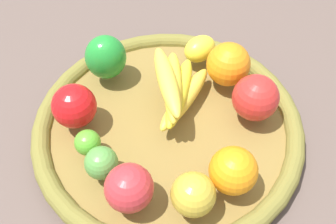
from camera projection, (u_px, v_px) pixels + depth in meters
The scene contains 13 objects.
ground_plane at pixel (168, 133), 0.71m from camera, with size 2.40×2.40×0.00m, color brown.
basket at pixel (168, 127), 0.69m from camera, with size 0.47×0.47×0.04m.
banana_bunch at pixel (177, 90), 0.67m from camera, with size 0.17×0.15×0.07m.
apple_1 at pixel (255, 98), 0.66m from camera, with size 0.08×0.08×0.08m, color red.
lemon_0 at pixel (200, 49), 0.75m from camera, with size 0.07×0.05×0.05m, color yellow.
lime_1 at pixel (101, 163), 0.59m from camera, with size 0.05×0.05×0.05m, color #53953F.
apple_2 at pixel (193, 194), 0.55m from camera, with size 0.07×0.07×0.07m, color gold.
bell_pepper at pixel (106, 57), 0.71m from camera, with size 0.07×0.07×0.09m, color #229030.
apple_0 at pixel (74, 106), 0.65m from camera, with size 0.07×0.07×0.07m, color red.
orange_1 at pixel (228, 64), 0.70m from camera, with size 0.08×0.08×0.08m, color orange.
orange_0 at pixel (233, 171), 0.57m from camera, with size 0.07×0.07×0.07m, color orange.
lime_0 at pixel (88, 143), 0.62m from camera, with size 0.04×0.04×0.04m, color #55A72B.
apple_3 at pixel (129, 188), 0.56m from camera, with size 0.07×0.07×0.07m, color red.
Camera 1 is at (0.31, 0.27, 0.58)m, focal length 42.26 mm.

